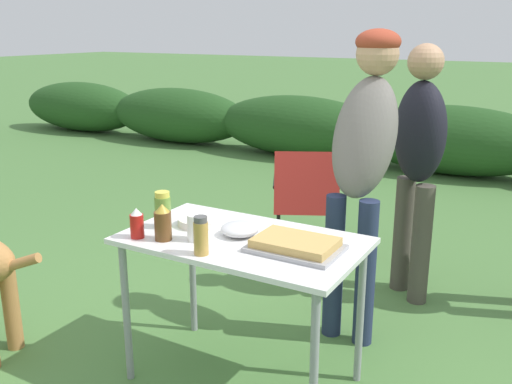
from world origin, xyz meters
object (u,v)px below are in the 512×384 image
object	(u,v)px
paper_cup_stack	(196,227)
ketchup_bottle	(137,224)
relish_jar	(163,210)
camp_chair_green_behind_table	(306,197)
folding_table	(243,254)
food_tray	(295,245)
mixing_bowl	(240,229)
beer_bottle	(163,223)
standing_person_with_beanie	(419,151)
plate_stack	(199,221)
spice_jar	(201,236)
standing_person_in_navy_coat	(364,147)

from	to	relation	value
paper_cup_stack	ketchup_bottle	world-z (taller)	ketchup_bottle
relish_jar	camp_chair_green_behind_table	xyz separation A→B (m)	(-0.00, 1.66, -0.36)
folding_table	ketchup_bottle	size ratio (longest dim) A/B	7.73
food_tray	ketchup_bottle	size ratio (longest dim) A/B	2.75
mixing_bowl	beer_bottle	bearing A→B (deg)	-140.62
paper_cup_stack	standing_person_with_beanie	world-z (taller)	standing_person_with_beanie
plate_stack	spice_jar	xyz separation A→B (m)	(0.23, -0.31, 0.06)
spice_jar	mixing_bowl	bearing A→B (deg)	85.69
beer_bottle	camp_chair_green_behind_table	xyz separation A→B (m)	(-0.11, 1.79, -0.35)
food_tray	standing_person_in_navy_coat	world-z (taller)	standing_person_in_navy_coat
mixing_bowl	camp_chair_green_behind_table	world-z (taller)	camp_chair_green_behind_table
relish_jar	beer_bottle	size ratio (longest dim) A/B	1.05
paper_cup_stack	beer_bottle	size ratio (longest dim) A/B	0.72
food_tray	paper_cup_stack	size ratio (longest dim) A/B	3.20
ketchup_bottle	camp_chair_green_behind_table	bearing A→B (deg)	89.64
paper_cup_stack	camp_chair_green_behind_table	bearing A→B (deg)	98.05
paper_cup_stack	ketchup_bottle	xyz separation A→B (m)	(-0.25, -0.11, 0.01)
ketchup_bottle	standing_person_in_navy_coat	size ratio (longest dim) A/B	0.09
relish_jar	ketchup_bottle	xyz separation A→B (m)	(-0.01, -0.17, -0.02)
mixing_bowl	spice_jar	size ratio (longest dim) A/B	1.06
beer_bottle	food_tray	bearing A→B (deg)	16.84
beer_bottle	standing_person_with_beanie	size ratio (longest dim) A/B	0.11
relish_jar	ketchup_bottle	distance (m)	0.17
mixing_bowl	paper_cup_stack	size ratio (longest dim) A/B	1.47
plate_stack	standing_person_with_beanie	distance (m)	1.48
folding_table	food_tray	xyz separation A→B (m)	(0.28, -0.02, 0.10)
spice_jar	ketchup_bottle	bearing A→B (deg)	176.78
spice_jar	standing_person_in_navy_coat	distance (m)	1.09
ketchup_bottle	mixing_bowl	bearing A→B (deg)	33.48
food_tray	beer_bottle	distance (m)	0.61
folding_table	standing_person_with_beanie	distance (m)	1.43
folding_table	standing_person_with_beanie	world-z (taller)	standing_person_with_beanie
relish_jar	standing_person_in_navy_coat	bearing A→B (deg)	48.42
spice_jar	standing_person_with_beanie	world-z (taller)	standing_person_with_beanie
relish_jar	spice_jar	world-z (taller)	relish_jar
standing_person_with_beanie	camp_chair_green_behind_table	size ratio (longest dim) A/B	1.91
mixing_bowl	relish_jar	bearing A→B (deg)	-166.83
plate_stack	mixing_bowl	size ratio (longest dim) A/B	1.17
beer_bottle	camp_chair_green_behind_table	world-z (taller)	beer_bottle
mixing_bowl	standing_person_with_beanie	xyz separation A→B (m)	(0.48, 1.30, 0.18)
paper_cup_stack	standing_person_with_beanie	bearing A→B (deg)	66.82
relish_jar	paper_cup_stack	bearing A→B (deg)	-15.21
food_tray	camp_chair_green_behind_table	xyz separation A→B (m)	(-0.69, 1.61, -0.30)
mixing_bowl	standing_person_with_beanie	bearing A→B (deg)	69.56
folding_table	standing_person_in_navy_coat	world-z (taller)	standing_person_in_navy_coat
camp_chair_green_behind_table	folding_table	bearing A→B (deg)	-101.90
food_tray	paper_cup_stack	xyz separation A→B (m)	(-0.45, -0.11, 0.04)
folding_table	beer_bottle	bearing A→B (deg)	-147.55
food_tray	standing_person_with_beanie	bearing A→B (deg)	82.64
mixing_bowl	plate_stack	bearing A→B (deg)	174.02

